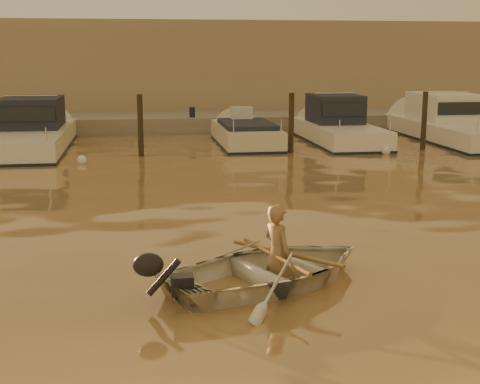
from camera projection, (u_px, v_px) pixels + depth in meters
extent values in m
plane|color=olive|center=(169.00, 319.00, 8.46)|extent=(160.00, 160.00, 0.00)
imported|color=silver|center=(272.00, 269.00, 9.70)|extent=(3.96, 3.50, 0.68)
imported|color=#916D48|center=(277.00, 254.00, 9.71)|extent=(0.55, 0.64, 1.48)
cylinder|color=olive|center=(286.00, 253.00, 9.79)|extent=(1.30, 1.72, 0.13)
cylinder|color=brown|center=(275.00, 256.00, 9.69)|extent=(0.59, 2.05, 0.13)
cylinder|color=#2D2319|center=(140.00, 128.00, 21.59)|extent=(0.18, 0.18, 2.20)
cylinder|color=#2D2319|center=(291.00, 126.00, 22.35)|extent=(0.18, 0.18, 2.20)
cylinder|color=#2D2319|center=(424.00, 124.00, 23.05)|extent=(0.18, 0.18, 2.20)
sphere|color=white|center=(82.00, 160.00, 20.27)|extent=(0.30, 0.30, 0.30)
sphere|color=#C78717|center=(255.00, 149.00, 22.58)|extent=(0.30, 0.30, 0.30)
sphere|color=silver|center=(386.00, 151.00, 22.16)|extent=(0.30, 0.30, 0.30)
cube|color=gray|center=(144.00, 126.00, 29.22)|extent=(52.00, 4.00, 1.00)
cube|color=#9E8466|center=(141.00, 71.00, 34.08)|extent=(46.00, 7.00, 4.80)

